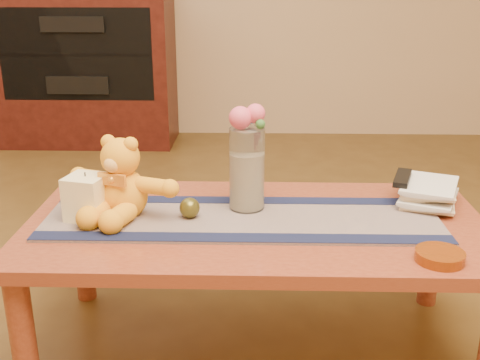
{
  "coord_description": "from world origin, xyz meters",
  "views": [
    {
      "loc": [
        -0.0,
        -1.64,
        1.16
      ],
      "look_at": [
        -0.05,
        0.0,
        0.58
      ],
      "focal_mm": 43.69,
      "sensor_mm": 36.0,
      "label": 1
    }
  ],
  "objects_px": {
    "bronze_ball": "(190,208)",
    "book_bottom": "(401,198)",
    "amber_dish": "(440,256)",
    "pillar_candle": "(87,197)",
    "glass_vase": "(247,169)",
    "tv_remote": "(402,178)",
    "teddy_bear": "(123,178)"
  },
  "relations": [
    {
      "from": "amber_dish",
      "to": "bronze_ball",
      "type": "bearing_deg",
      "value": 159.52
    },
    {
      "from": "tv_remote",
      "to": "amber_dish",
      "type": "height_order",
      "value": "tv_remote"
    },
    {
      "from": "amber_dish",
      "to": "book_bottom",
      "type": "bearing_deg",
      "value": 90.3
    },
    {
      "from": "book_bottom",
      "to": "bronze_ball",
      "type": "bearing_deg",
      "value": -149.72
    },
    {
      "from": "bronze_ball",
      "to": "pillar_candle",
      "type": "bearing_deg",
      "value": -178.02
    },
    {
      "from": "glass_vase",
      "to": "bronze_ball",
      "type": "xyz_separation_m",
      "value": [
        -0.17,
        -0.08,
        -0.1
      ]
    },
    {
      "from": "bronze_ball",
      "to": "book_bottom",
      "type": "xyz_separation_m",
      "value": [
        0.68,
        0.17,
        -0.03
      ]
    },
    {
      "from": "pillar_candle",
      "to": "book_bottom",
      "type": "distance_m",
      "value": 1.01
    },
    {
      "from": "book_bottom",
      "to": "amber_dish",
      "type": "relative_size",
      "value": 1.74
    },
    {
      "from": "pillar_candle",
      "to": "tv_remote",
      "type": "distance_m",
      "value": 1.0
    },
    {
      "from": "pillar_candle",
      "to": "bronze_ball",
      "type": "bearing_deg",
      "value": 1.98
    },
    {
      "from": "teddy_bear",
      "to": "amber_dish",
      "type": "height_order",
      "value": "teddy_bear"
    },
    {
      "from": "teddy_bear",
      "to": "tv_remote",
      "type": "relative_size",
      "value": 2.17
    },
    {
      "from": "tv_remote",
      "to": "bronze_ball",
      "type": "bearing_deg",
      "value": -147.41
    },
    {
      "from": "tv_remote",
      "to": "amber_dish",
      "type": "xyz_separation_m",
      "value": [
        0.01,
        -0.42,
        -0.07
      ]
    },
    {
      "from": "book_bottom",
      "to": "teddy_bear",
      "type": "bearing_deg",
      "value": -154.62
    },
    {
      "from": "book_bottom",
      "to": "tv_remote",
      "type": "distance_m",
      "value": 0.08
    },
    {
      "from": "tv_remote",
      "to": "pillar_candle",
      "type": "bearing_deg",
      "value": -150.97
    },
    {
      "from": "book_bottom",
      "to": "amber_dish",
      "type": "xyz_separation_m",
      "value": [
        0.0,
        -0.43,
        0.0
      ]
    },
    {
      "from": "pillar_candle",
      "to": "bronze_ball",
      "type": "relative_size",
      "value": 2.14
    },
    {
      "from": "glass_vase",
      "to": "amber_dish",
      "type": "height_order",
      "value": "glass_vase"
    },
    {
      "from": "pillar_candle",
      "to": "book_bottom",
      "type": "height_order",
      "value": "pillar_candle"
    },
    {
      "from": "book_bottom",
      "to": "tv_remote",
      "type": "relative_size",
      "value": 1.39
    },
    {
      "from": "tv_remote",
      "to": "amber_dish",
      "type": "distance_m",
      "value": 0.43
    },
    {
      "from": "amber_dish",
      "to": "tv_remote",
      "type": "bearing_deg",
      "value": 90.75
    },
    {
      "from": "bronze_ball",
      "to": "tv_remote",
      "type": "xyz_separation_m",
      "value": [
        0.68,
        0.16,
        0.05
      ]
    },
    {
      "from": "teddy_bear",
      "to": "book_bottom",
      "type": "bearing_deg",
      "value": 28.9
    },
    {
      "from": "glass_vase",
      "to": "bronze_ball",
      "type": "relative_size",
      "value": 4.16
    },
    {
      "from": "teddy_bear",
      "to": "glass_vase",
      "type": "bearing_deg",
      "value": 27.96
    },
    {
      "from": "glass_vase",
      "to": "bronze_ball",
      "type": "distance_m",
      "value": 0.22
    },
    {
      "from": "book_bottom",
      "to": "glass_vase",
      "type": "bearing_deg",
      "value": -153.93
    },
    {
      "from": "pillar_candle",
      "to": "glass_vase",
      "type": "xyz_separation_m",
      "value": [
        0.48,
        0.09,
        0.06
      ]
    }
  ]
}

